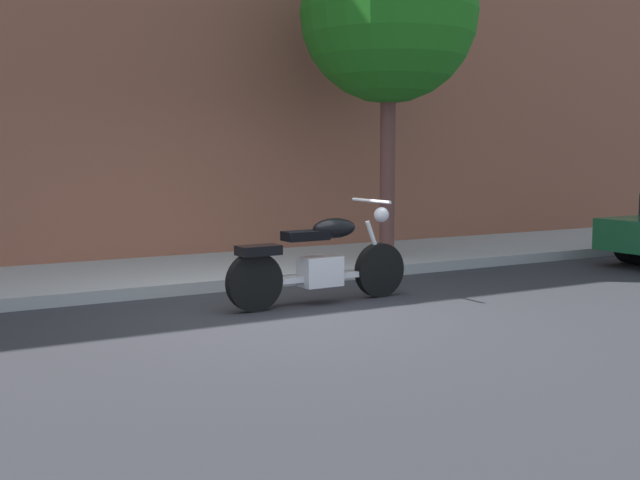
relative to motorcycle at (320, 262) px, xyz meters
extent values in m
plane|color=#28282D|center=(-0.51, -0.31, -0.46)|extent=(60.00, 60.00, 0.00)
cube|color=#9B9B9B|center=(-0.51, 2.36, -0.39)|extent=(25.64, 2.41, 0.14)
cylinder|color=black|center=(0.79, 0.02, -0.15)|extent=(0.61, 0.13, 0.61)
cylinder|color=black|center=(-0.78, -0.04, -0.15)|extent=(0.61, 0.13, 0.61)
cube|color=silver|center=(0.00, -0.01, -0.10)|extent=(0.45, 0.30, 0.32)
cube|color=silver|center=(0.00, -0.01, -0.17)|extent=(1.42, 0.13, 0.06)
ellipsoid|color=black|center=(0.18, 0.00, 0.35)|extent=(0.53, 0.28, 0.22)
cube|color=black|center=(-0.18, -0.01, 0.29)|extent=(0.49, 0.26, 0.10)
cube|color=black|center=(-0.73, -0.03, 0.17)|extent=(0.45, 0.26, 0.10)
cylinder|color=silver|center=(0.73, 0.02, 0.13)|extent=(0.27, 0.06, 0.58)
cylinder|color=silver|center=(0.67, 0.02, 0.63)|extent=(0.06, 0.70, 0.04)
sphere|color=silver|center=(0.81, 0.03, 0.47)|extent=(0.17, 0.17, 0.17)
cylinder|color=silver|center=(-0.25, 0.15, -0.20)|extent=(0.80, 0.12, 0.09)
cylinder|color=black|center=(5.53, 0.45, -0.14)|extent=(0.65, 0.24, 0.64)
cylinder|color=brown|center=(2.11, 1.83, 0.97)|extent=(0.21, 0.21, 2.84)
sphere|color=#20701B|center=(2.11, 1.83, 3.06)|extent=(2.44, 2.44, 2.44)
camera|label=1|loc=(-4.00, -7.18, 1.16)|focal=43.50mm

